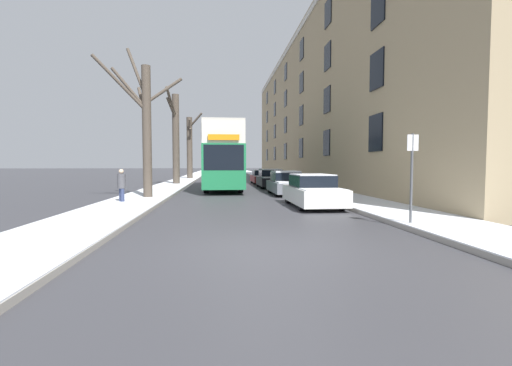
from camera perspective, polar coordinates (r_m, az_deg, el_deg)
name	(u,v)px	position (r m, az deg, el deg)	size (l,w,h in m)	color
ground_plane	(277,248)	(7.41, 3.44, -10.72)	(320.00, 320.00, 0.00)	#38383D
sidewalk_left	(197,174)	(60.24, -9.76, 1.44)	(2.62, 130.00, 0.16)	gray
sidewalk_right	(255,174)	(60.44, -0.11, 1.49)	(2.62, 130.00, 0.16)	gray
terrace_facade_right	(335,110)	(37.60, 13.02, 11.79)	(9.10, 52.24, 15.01)	tan
bare_tree_left_0	(145,124)	(18.01, -18.03, 9.30)	(4.09, 2.37, 7.67)	#4C4238
bare_tree_left_1	(175,136)	(29.95, -13.29, 7.61)	(0.89, 2.71, 8.01)	#4C4238
bare_tree_left_2	(190,146)	(41.27, -10.97, 6.08)	(1.95, 3.00, 7.78)	#4C4238
double_decker_bus	(223,155)	(24.97, -5.55, 4.74)	(2.53, 11.47, 4.40)	#1E7A47
parked_car_0	(313,191)	(14.60, 9.42, -1.39)	(1.81, 4.24, 1.36)	silver
parked_car_1	(286,184)	(20.29, 5.00, -0.09)	(1.76, 4.25, 1.40)	slate
parked_car_2	(271,179)	(26.34, 2.44, 0.68)	(1.83, 4.24, 1.44)	black
parked_car_3	(262,177)	(31.80, 0.97, 0.98)	(1.81, 4.46, 1.27)	maroon
pedestrian_left_sidewalk	(122,185)	(16.03, -21.50, -0.36)	(0.34, 0.34, 1.57)	navy
street_sign_post	(412,174)	(10.33, 24.51, 1.32)	(0.32, 0.07, 2.62)	#4C4F54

